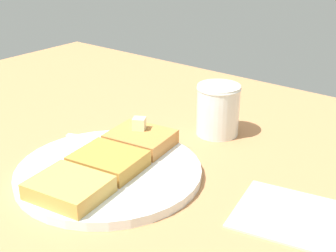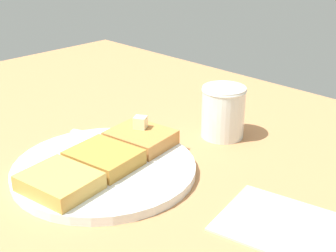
{
  "view_description": "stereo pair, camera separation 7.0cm",
  "coord_description": "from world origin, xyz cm",
  "px_view_note": "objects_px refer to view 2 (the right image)",
  "views": [
    {
      "loc": [
        37.36,
        53.54,
        34.97
      ],
      "look_at": [
        -13.11,
        13.38,
        6.87
      ],
      "focal_mm": 50.0,
      "sensor_mm": 36.0,
      "label": 1
    },
    {
      "loc": [
        32.7,
        58.8,
        34.97
      ],
      "look_at": [
        -13.11,
        13.38,
        6.87
      ],
      "focal_mm": 50.0,
      "sensor_mm": 36.0,
      "label": 2
    }
  ],
  "objects_px": {
    "napkin": "(281,224)",
    "syrup_jar": "(223,113)",
    "fork": "(121,140)",
    "plate": "(104,168)"
  },
  "relations": [
    {
      "from": "plate",
      "to": "fork",
      "type": "distance_m",
      "value": 0.08
    },
    {
      "from": "plate",
      "to": "fork",
      "type": "bearing_deg",
      "value": -147.51
    },
    {
      "from": "plate",
      "to": "syrup_jar",
      "type": "xyz_separation_m",
      "value": [
        -0.22,
        0.04,
        0.03
      ]
    },
    {
      "from": "plate",
      "to": "fork",
      "type": "xyz_separation_m",
      "value": [
        -0.07,
        -0.04,
        0.01
      ]
    },
    {
      "from": "fork",
      "to": "napkin",
      "type": "height_order",
      "value": "fork"
    },
    {
      "from": "plate",
      "to": "napkin",
      "type": "relative_size",
      "value": 1.87
    },
    {
      "from": "fork",
      "to": "syrup_jar",
      "type": "distance_m",
      "value": 0.17
    },
    {
      "from": "napkin",
      "to": "syrup_jar",
      "type": "bearing_deg",
      "value": -125.74
    },
    {
      "from": "plate",
      "to": "syrup_jar",
      "type": "distance_m",
      "value": 0.22
    },
    {
      "from": "syrup_jar",
      "to": "napkin",
      "type": "bearing_deg",
      "value": 54.26
    }
  ]
}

